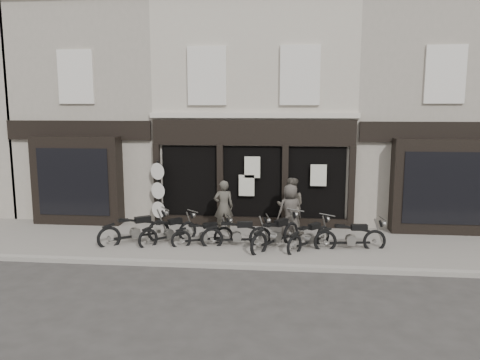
# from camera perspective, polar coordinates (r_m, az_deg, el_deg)

# --- Properties ---
(ground_plane) EXTENTS (90.00, 90.00, 0.00)m
(ground_plane) POSITION_cam_1_polar(r_m,az_deg,el_deg) (14.13, 0.57, -9.00)
(ground_plane) COLOR #2D2B28
(ground_plane) RESTS_ON ground
(pavement) EXTENTS (30.00, 4.20, 0.12)m
(pavement) POSITION_cam_1_polar(r_m,az_deg,el_deg) (14.97, 0.90, -7.72)
(pavement) COLOR slate
(pavement) RESTS_ON ground_plane
(kerb) EXTENTS (30.00, 0.25, 0.13)m
(kerb) POSITION_cam_1_polar(r_m,az_deg,el_deg) (12.93, 0.05, -10.42)
(kerb) COLOR gray
(kerb) RESTS_ON ground_plane
(central_building) EXTENTS (7.30, 6.22, 8.34)m
(central_building) POSITION_cam_1_polar(r_m,az_deg,el_deg) (19.38, 2.26, 8.14)
(central_building) COLOR #AFA796
(central_building) RESTS_ON ground
(neighbour_left) EXTENTS (5.60, 6.73, 8.34)m
(neighbour_left) POSITION_cam_1_polar(r_m,az_deg,el_deg) (20.73, -15.72, 7.76)
(neighbour_left) COLOR gray
(neighbour_left) RESTS_ON ground
(neighbour_right) EXTENTS (5.60, 6.73, 8.34)m
(neighbour_right) POSITION_cam_1_polar(r_m,az_deg,el_deg) (19.94, 20.94, 7.47)
(neighbour_right) COLOR gray
(neighbour_right) RESTS_ON ground
(motorcycle_0) EXTENTS (2.03, 1.59, 1.12)m
(motorcycle_0) POSITION_cam_1_polar(r_m,az_deg,el_deg) (15.15, -12.64, -6.23)
(motorcycle_0) COLOR black
(motorcycle_0) RESTS_ON ground
(motorcycle_1) EXTENTS (1.64, 1.67, 1.01)m
(motorcycle_1) POSITION_cam_1_polar(r_m,az_deg,el_deg) (15.01, -8.64, -6.43)
(motorcycle_1) COLOR black
(motorcycle_1) RESTS_ON ground
(motorcycle_2) EXTENTS (1.85, 1.06, 0.95)m
(motorcycle_2) POSITION_cam_1_polar(r_m,az_deg,el_deg) (14.65, -4.49, -6.84)
(motorcycle_2) COLOR black
(motorcycle_2) RESTS_ON ground
(motorcycle_3) EXTENTS (2.17, 0.74, 1.05)m
(motorcycle_3) POSITION_cam_1_polar(r_m,az_deg,el_deg) (14.47, -0.36, -6.84)
(motorcycle_3) COLOR black
(motorcycle_3) RESTS_ON ground
(motorcycle_4) EXTENTS (1.60, 2.04, 1.12)m
(motorcycle_4) POSITION_cam_1_polar(r_m,az_deg,el_deg) (14.36, 4.42, -6.86)
(motorcycle_4) COLOR black
(motorcycle_4) RESTS_ON ground
(motorcycle_5) EXTENTS (1.51, 1.77, 1.01)m
(motorcycle_5) POSITION_cam_1_polar(r_m,az_deg,el_deg) (14.41, 8.49, -7.07)
(motorcycle_5) COLOR black
(motorcycle_5) RESTS_ON ground
(motorcycle_6) EXTENTS (2.19, 0.64, 1.05)m
(motorcycle_6) POSITION_cam_1_polar(r_m,az_deg,el_deg) (14.53, 13.37, -7.02)
(motorcycle_6) COLOR black
(motorcycle_6) RESTS_ON ground
(man_left) EXTENTS (0.72, 0.54, 1.80)m
(man_left) POSITION_cam_1_polar(r_m,az_deg,el_deg) (15.74, -2.01, -3.28)
(man_left) COLOR #413D35
(man_left) RESTS_ON pavement
(man_centre) EXTENTS (0.97, 0.78, 1.92)m
(man_centre) POSITION_cam_1_polar(r_m,az_deg,el_deg) (15.66, 6.20, -3.18)
(man_centre) COLOR #48423A
(man_centre) RESTS_ON pavement
(man_right) EXTENTS (1.00, 0.85, 1.74)m
(man_right) POSITION_cam_1_polar(r_m,az_deg,el_deg) (15.39, 6.14, -3.73)
(man_right) COLOR #3D3833
(man_right) RESTS_ON pavement
(advert_sign_post) EXTENTS (0.57, 0.39, 2.46)m
(advert_sign_post) POSITION_cam_1_polar(r_m,az_deg,el_deg) (16.95, -9.93, -1.91)
(advert_sign_post) COLOR black
(advert_sign_post) RESTS_ON ground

